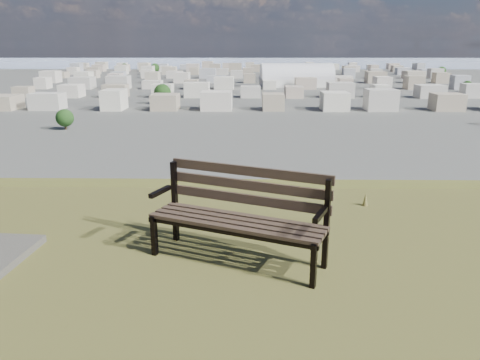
{
  "coord_description": "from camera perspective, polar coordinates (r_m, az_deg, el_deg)",
  "views": [
    {
      "loc": [
        0.77,
        -2.99,
        27.16
      ],
      "look_at": [
        0.65,
        3.42,
        25.3
      ],
      "focal_mm": 35.0,
      "sensor_mm": 36.0,
      "label": 1
    }
  ],
  "objects": [
    {
      "name": "arena",
      "position": [
        323.58,
        6.89,
        12.09
      ],
      "size": [
        49.38,
        23.95,
        20.24
      ],
      "rotation": [
        0.0,
        0.0,
        0.08
      ],
      "color": "silver",
      "rests_on": "ground"
    },
    {
      "name": "park_bench",
      "position": [
        4.79,
        0.07,
        -3.66
      ],
      "size": [
        1.88,
        1.23,
        0.94
      ],
      "rotation": [
        0.0,
        0.0,
        -0.4
      ],
      "color": "#463228",
      "rests_on": "hilltop_mesa"
    },
    {
      "name": "bay_water",
      "position": [
        903.4,
        1.02,
        14.44
      ],
      "size": [
        2400.0,
        700.0,
        0.12
      ],
      "primitive_type": "cube",
      "color": "#9AA8C5",
      "rests_on": "ground"
    },
    {
      "name": "city_trees",
      "position": [
        323.91,
        -3.86,
        12.18
      ],
      "size": [
        406.52,
        387.2,
        9.98
      ],
      "color": "#34291A",
      "rests_on": "ground"
    },
    {
      "name": "city_blocks",
      "position": [
        398.14,
        0.95,
        12.76
      ],
      "size": [
        395.0,
        361.0,
        7.0
      ],
      "color": "beige",
      "rests_on": "ground"
    },
    {
      "name": "far_hills",
      "position": [
        1407.27,
        -1.54,
        16.09
      ],
      "size": [
        2050.0,
        340.0,
        60.0
      ],
      "color": "#9EADC5",
      "rests_on": "ground"
    }
  ]
}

